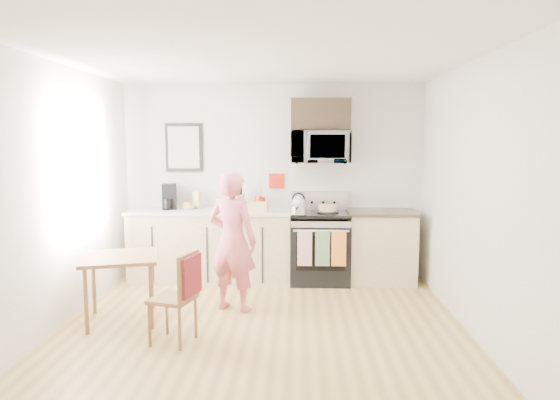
{
  "coord_description": "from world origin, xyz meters",
  "views": [
    {
      "loc": [
        0.36,
        -4.44,
        1.84
      ],
      "look_at": [
        0.15,
        1.0,
        1.19
      ],
      "focal_mm": 32.0,
      "sensor_mm": 36.0,
      "label": 1
    }
  ],
  "objects_px": {
    "dining_table": "(120,263)",
    "cake": "(328,209)",
    "person": "(233,241)",
    "range": "(320,249)",
    "chair": "(184,285)",
    "microwave": "(320,147)"
  },
  "relations": [
    {
      "from": "dining_table",
      "to": "cake",
      "type": "relative_size",
      "value": 2.73
    },
    {
      "from": "person",
      "to": "dining_table",
      "type": "bearing_deg",
      "value": 39.73
    },
    {
      "from": "person",
      "to": "cake",
      "type": "xyz_separation_m",
      "value": [
        1.08,
        1.11,
        0.21
      ]
    },
    {
      "from": "range",
      "to": "dining_table",
      "type": "bearing_deg",
      "value": -143.75
    },
    {
      "from": "dining_table",
      "to": "cake",
      "type": "bearing_deg",
      "value": 34.41
    },
    {
      "from": "chair",
      "to": "cake",
      "type": "xyz_separation_m",
      "value": [
        1.4,
        2.05,
        0.42
      ]
    },
    {
      "from": "person",
      "to": "cake",
      "type": "relative_size",
      "value": 5.33
    },
    {
      "from": "range",
      "to": "person",
      "type": "relative_size",
      "value": 0.76
    },
    {
      "from": "person",
      "to": "cake",
      "type": "bearing_deg",
      "value": -113.81
    },
    {
      "from": "range",
      "to": "cake",
      "type": "bearing_deg",
      "value": -20.27
    },
    {
      "from": "person",
      "to": "cake",
      "type": "height_order",
      "value": "person"
    },
    {
      "from": "cake",
      "to": "person",
      "type": "bearing_deg",
      "value": -134.3
    },
    {
      "from": "range",
      "to": "microwave",
      "type": "distance_m",
      "value": 1.33
    },
    {
      "from": "range",
      "to": "cake",
      "type": "xyz_separation_m",
      "value": [
        0.1,
        -0.04,
        0.53
      ]
    },
    {
      "from": "microwave",
      "to": "person",
      "type": "height_order",
      "value": "microwave"
    },
    {
      "from": "range",
      "to": "cake",
      "type": "distance_m",
      "value": 0.54
    },
    {
      "from": "range",
      "to": "chair",
      "type": "height_order",
      "value": "range"
    },
    {
      "from": "person",
      "to": "dining_table",
      "type": "height_order",
      "value": "person"
    },
    {
      "from": "range",
      "to": "chair",
      "type": "relative_size",
      "value": 1.37
    },
    {
      "from": "chair",
      "to": "cake",
      "type": "distance_m",
      "value": 2.52
    },
    {
      "from": "microwave",
      "to": "dining_table",
      "type": "distance_m",
      "value": 2.89
    },
    {
      "from": "microwave",
      "to": "chair",
      "type": "height_order",
      "value": "microwave"
    }
  ]
}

